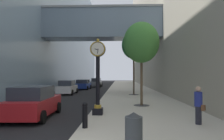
# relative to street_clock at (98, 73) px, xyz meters

# --- Properties ---
(ground_plane) EXTENTS (110.00, 110.00, 0.00)m
(ground_plane) POSITION_rel_street_clock_xyz_m (-0.51, 20.53, -2.41)
(ground_plane) COLOR black
(ground_plane) RESTS_ON ground
(sidewalk_right) EXTENTS (6.62, 80.00, 0.14)m
(sidewalk_right) POSITION_rel_street_clock_xyz_m (2.80, 23.53, -2.34)
(sidewalk_right) COLOR beige
(sidewalk_right) RESTS_ON ground
(building_block_left) EXTENTS (23.26, 80.00, 25.34)m
(building_block_left) POSITION_rel_street_clock_xyz_m (-12.25, 23.44, 10.22)
(building_block_left) COLOR #758EA8
(building_block_left) RESTS_ON ground
(street_clock) EXTENTS (0.84, 0.55, 4.14)m
(street_clock) POSITION_rel_street_clock_xyz_m (0.00, 0.00, 0.00)
(street_clock) COLOR black
(street_clock) RESTS_ON sidewalk_right
(bollard_nearest) EXTENTS (0.23, 0.23, 1.06)m
(bollard_nearest) POSITION_rel_street_clock_xyz_m (-0.22, -2.86, -1.71)
(bollard_nearest) COLOR black
(bollard_nearest) RESTS_ON sidewalk_right
(bollard_third) EXTENTS (0.23, 0.23, 1.06)m
(bollard_third) POSITION_rel_street_clock_xyz_m (-0.22, 1.87, -1.71)
(bollard_third) COLOR black
(bollard_third) RESTS_ON sidewalk_right
(street_tree_near) EXTENTS (2.53, 2.53, 5.92)m
(street_tree_near) POSITION_rel_street_clock_xyz_m (2.74, 3.44, 2.18)
(street_tree_near) COLOR #333335
(street_tree_near) RESTS_ON sidewalk_right
(street_tree_mid_near) EXTENTS (2.61, 2.61, 6.91)m
(street_tree_mid_near) POSITION_rel_street_clock_xyz_m (2.74, 11.39, 3.11)
(street_tree_mid_near) COLOR #333335
(street_tree_mid_near) RESTS_ON sidewalk_right
(trash_bin) EXTENTS (0.53, 0.53, 1.05)m
(trash_bin) POSITION_rel_street_clock_xyz_m (1.61, -5.11, -1.73)
(trash_bin) COLOR #383D42
(trash_bin) RESTS_ON sidewalk_right
(pedestrian_walking) EXTENTS (0.51, 0.51, 1.65)m
(pedestrian_walking) POSITION_rel_street_clock_xyz_m (4.65, -2.06, -1.40)
(pedestrian_walking) COLOR #23232D
(pedestrian_walking) RESTS_ON sidewalk_right
(car_white_near) EXTENTS (2.01, 4.20, 1.65)m
(car_white_near) POSITION_rel_street_clock_xyz_m (-5.06, 13.31, -1.61)
(car_white_near) COLOR silver
(car_white_near) RESTS_ON ground
(car_red_mid) EXTENTS (2.22, 4.31, 1.70)m
(car_red_mid) POSITION_rel_street_clock_xyz_m (-3.41, -0.32, -1.59)
(car_red_mid) COLOR #AD191E
(car_red_mid) RESTS_ON ground
(car_blue_far) EXTENTS (2.20, 4.31, 1.57)m
(car_blue_far) POSITION_rel_street_clock_xyz_m (-4.58, 21.39, -1.64)
(car_blue_far) COLOR navy
(car_blue_far) RESTS_ON ground
(car_grey_trailing) EXTENTS (2.02, 4.66, 1.69)m
(car_grey_trailing) POSITION_rel_street_clock_xyz_m (-3.20, 27.86, -1.59)
(car_grey_trailing) COLOR slate
(car_grey_trailing) RESTS_ON ground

